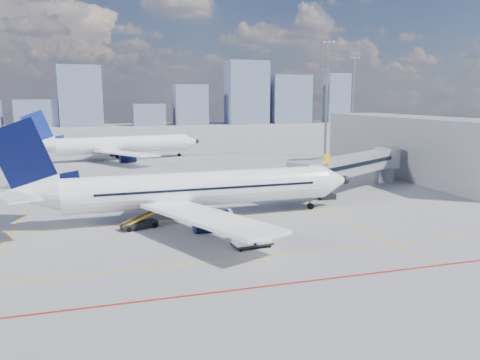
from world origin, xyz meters
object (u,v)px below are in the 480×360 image
object	(u,v)px
main_aircraft	(188,190)
ramp_worker	(259,232)
belt_loader	(140,223)
baggage_tug	(250,231)
cargo_dolly	(252,236)
second_aircraft	(116,145)

from	to	relation	value
main_aircraft	ramp_worker	distance (m)	11.37
belt_loader	baggage_tug	bearing A→B (deg)	-54.76
cargo_dolly	belt_loader	size ratio (longest dim) A/B	0.71
second_aircraft	main_aircraft	bearing A→B (deg)	-93.54
belt_loader	ramp_worker	xyz separation A→B (m)	(10.14, -7.61, 0.33)
main_aircraft	baggage_tug	distance (m)	10.31
belt_loader	main_aircraft	bearing A→B (deg)	4.60
main_aircraft	belt_loader	bearing A→B (deg)	-156.50
cargo_dolly	belt_loader	distance (m)	12.79
baggage_tug	cargo_dolly	world-z (taller)	cargo_dolly
baggage_tug	belt_loader	size ratio (longest dim) A/B	0.51
main_aircraft	belt_loader	world-z (taller)	main_aircraft
second_aircraft	ramp_worker	size ratio (longest dim) A/B	21.01
main_aircraft	baggage_tug	size ratio (longest dim) A/B	14.62
belt_loader	ramp_worker	world-z (taller)	belt_loader
main_aircraft	cargo_dolly	world-z (taller)	main_aircraft
baggage_tug	belt_loader	bearing A→B (deg)	161.51
main_aircraft	ramp_worker	world-z (taller)	main_aircraft
ramp_worker	baggage_tug	bearing A→B (deg)	73.02
baggage_tug	belt_loader	xyz separation A→B (m)	(-9.55, 6.67, -0.25)
cargo_dolly	ramp_worker	xyz separation A→B (m)	(1.16, 1.49, -0.20)
baggage_tug	ramp_worker	world-z (taller)	ramp_worker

